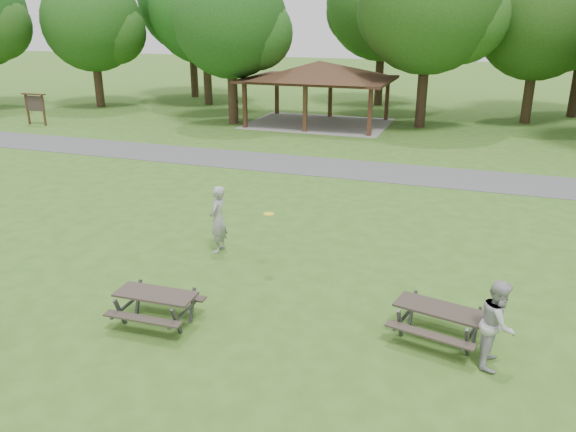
# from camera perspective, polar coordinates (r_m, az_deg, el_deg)

# --- Properties ---
(ground) EXTENTS (160.00, 160.00, 0.00)m
(ground) POSITION_cam_1_polar(r_m,az_deg,el_deg) (12.32, -10.77, -11.15)
(ground) COLOR #355F1B
(ground) RESTS_ON ground
(asphalt_path) EXTENTS (120.00, 3.20, 0.02)m
(asphalt_path) POSITION_cam_1_polar(r_m,az_deg,el_deg) (24.53, 5.51, 4.84)
(asphalt_path) COLOR #49494C
(asphalt_path) RESTS_ON ground
(pavilion) EXTENTS (8.60, 7.01, 3.76)m
(pavilion) POSITION_cam_1_polar(r_m,az_deg,el_deg) (34.56, 3.18, 14.33)
(pavilion) COLOR #321E12
(pavilion) RESTS_ON ground
(notice_board) EXTENTS (1.60, 0.30, 1.88)m
(notice_board) POSITION_cam_1_polar(r_m,az_deg,el_deg) (37.55, -24.35, 10.39)
(notice_board) COLOR #371F14
(notice_board) RESTS_ON ground
(tree_row_b) EXTENTS (7.14, 6.80, 9.28)m
(tree_row_b) POSITION_cam_1_polar(r_m,az_deg,el_deg) (43.56, -19.17, 17.86)
(tree_row_b) COLOR #312016
(tree_row_b) RESTS_ON ground
(tree_row_c) EXTENTS (8.19, 7.80, 10.67)m
(tree_row_c) POSITION_cam_1_polar(r_m,az_deg,el_deg) (42.77, -8.35, 19.84)
(tree_row_c) COLOR black
(tree_row_c) RESTS_ON ground
(tree_row_d) EXTENTS (6.93, 6.60, 9.27)m
(tree_row_d) POSITION_cam_1_polar(r_m,az_deg,el_deg) (34.75, -5.71, 18.77)
(tree_row_d) COLOR #302115
(tree_row_d) RESTS_ON ground
(tree_row_e) EXTENTS (8.40, 8.00, 11.02)m
(tree_row_e) POSITION_cam_1_polar(r_m,az_deg,el_deg) (34.27, 14.30, 19.98)
(tree_row_e) COLOR black
(tree_row_e) RESTS_ON ground
(tree_row_f) EXTENTS (7.35, 7.00, 9.55)m
(tree_row_f) POSITION_cam_1_polar(r_m,az_deg,el_deg) (37.68, 24.24, 17.41)
(tree_row_f) COLOR #2F2014
(tree_row_f) RESTS_ON ground
(tree_deep_a) EXTENTS (8.40, 8.00, 11.38)m
(tree_deep_a) POSITION_cam_1_polar(r_m,az_deg,el_deg) (47.27, -9.77, 20.45)
(tree_deep_a) COLOR #302115
(tree_deep_a) RESTS_ON ground
(tree_deep_b) EXTENTS (8.40, 8.00, 11.13)m
(tree_deep_b) POSITION_cam_1_polar(r_m,az_deg,el_deg) (42.75, 9.77, 20.24)
(tree_deep_b) COLOR black
(tree_deep_b) RESTS_ON ground
(picnic_table_middle) EXTENTS (1.76, 1.44, 0.75)m
(picnic_table_middle) POSITION_cam_1_polar(r_m,az_deg,el_deg) (12.36, -13.26, -8.34)
(picnic_table_middle) COLOR #302823
(picnic_table_middle) RESTS_ON ground
(picnic_table_far) EXTENTS (2.02, 1.76, 0.76)m
(picnic_table_far) POSITION_cam_1_polar(r_m,az_deg,el_deg) (11.83, 15.11, -9.76)
(picnic_table_far) COLOR #2D2620
(picnic_table_far) RESTS_ON ground
(frisbee_in_flight) EXTENTS (0.35, 0.35, 0.02)m
(frisbee_in_flight) POSITION_cam_1_polar(r_m,az_deg,el_deg) (14.01, -1.98, 0.20)
(frisbee_in_flight) COLOR yellow
(frisbee_in_flight) RESTS_ON ground
(frisbee_thrower) EXTENTS (0.49, 0.71, 1.89)m
(frisbee_thrower) POSITION_cam_1_polar(r_m,az_deg,el_deg) (15.61, -7.14, -0.33)
(frisbee_thrower) COLOR gray
(frisbee_thrower) RESTS_ON ground
(frisbee_catcher) EXTENTS (0.73, 0.89, 1.73)m
(frisbee_catcher) POSITION_cam_1_polar(r_m,az_deg,el_deg) (11.28, 20.53, -10.19)
(frisbee_catcher) COLOR #ABABAD
(frisbee_catcher) RESTS_ON ground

